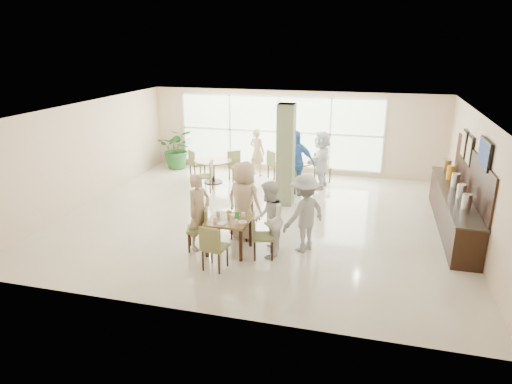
% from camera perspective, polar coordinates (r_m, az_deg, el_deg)
% --- Properties ---
extents(ground, '(10.00, 10.00, 0.00)m').
position_cam_1_polar(ground, '(11.87, 0.56, -3.20)').
color(ground, beige).
rests_on(ground, ground).
extents(room_shell, '(10.00, 10.00, 10.00)m').
position_cam_1_polar(room_shell, '(11.36, 0.58, 4.82)').
color(room_shell, white).
rests_on(room_shell, ground).
extents(window_bank, '(7.00, 0.04, 7.00)m').
position_cam_1_polar(window_bank, '(15.78, 2.85, 7.52)').
color(window_bank, silver).
rests_on(window_bank, ground).
extents(column, '(0.45, 0.45, 2.80)m').
position_cam_1_polar(column, '(12.48, 3.73, 4.59)').
color(column, '#7A825A').
rests_on(column, ground).
extents(main_table, '(0.89, 0.89, 0.75)m').
position_cam_1_polar(main_table, '(9.78, -3.39, -3.98)').
color(main_table, brown).
rests_on(main_table, ground).
extents(round_table_left, '(1.21, 1.21, 0.75)m').
position_cam_1_polar(round_table_left, '(14.70, -5.40, 3.43)').
color(round_table_left, brown).
rests_on(round_table_left, ground).
extents(round_table_right, '(1.06, 1.06, 0.75)m').
position_cam_1_polar(round_table_right, '(14.48, 5.04, 3.10)').
color(round_table_right, brown).
rests_on(round_table_right, ground).
extents(chairs_main_table, '(2.05, 2.09, 0.95)m').
position_cam_1_polar(chairs_main_table, '(9.81, -3.35, -5.02)').
color(chairs_main_table, olive).
rests_on(chairs_main_table, ground).
extents(chairs_table_left, '(1.96, 1.92, 0.95)m').
position_cam_1_polar(chairs_table_left, '(14.68, -5.40, 2.93)').
color(chairs_table_left, olive).
rests_on(chairs_table_left, ground).
extents(chairs_table_right, '(2.18, 1.87, 0.95)m').
position_cam_1_polar(chairs_table_right, '(14.57, 5.07, 2.81)').
color(chairs_table_right, olive).
rests_on(chairs_table_right, ground).
extents(tabletop_clutter, '(0.76, 0.73, 0.21)m').
position_cam_1_polar(tabletop_clutter, '(9.70, -3.24, -3.15)').
color(tabletop_clutter, white).
rests_on(tabletop_clutter, main_table).
extents(buffet_counter, '(0.64, 4.70, 1.95)m').
position_cam_1_polar(buffet_counter, '(12.00, 23.52, -1.74)').
color(buffet_counter, black).
rests_on(buffet_counter, ground).
extents(wall_tv, '(0.06, 1.00, 0.58)m').
position_cam_1_polar(wall_tv, '(10.57, 26.68, 4.32)').
color(wall_tv, black).
rests_on(wall_tv, ground).
extents(framed_art_a, '(0.05, 0.55, 0.70)m').
position_cam_1_polar(framed_art_a, '(12.17, 25.14, 4.70)').
color(framed_art_a, black).
rests_on(framed_art_a, ground).
extents(framed_art_b, '(0.05, 0.55, 0.70)m').
position_cam_1_polar(framed_art_b, '(12.94, 24.58, 5.50)').
color(framed_art_b, black).
rests_on(framed_art_b, ground).
extents(potted_plant, '(1.63, 1.63, 1.44)m').
position_cam_1_polar(potted_plant, '(16.56, -9.78, 5.39)').
color(potted_plant, '#235924').
rests_on(potted_plant, ground).
extents(teen_left, '(0.62, 0.73, 1.69)m').
position_cam_1_polar(teen_left, '(9.96, -7.12, -2.47)').
color(teen_left, tan).
rests_on(teen_left, ground).
extents(teen_far, '(1.00, 0.75, 1.83)m').
position_cam_1_polar(teen_far, '(10.36, -1.54, -1.08)').
color(teen_far, tan).
rests_on(teen_far, ground).
extents(teen_right, '(0.72, 0.87, 1.64)m').
position_cam_1_polar(teen_right, '(9.55, 1.60, -3.41)').
color(teen_right, white).
rests_on(teen_right, ground).
extents(teen_standing, '(1.17, 1.27, 1.71)m').
position_cam_1_polar(teen_standing, '(9.82, 6.07, -2.65)').
color(teen_standing, '#9E9EA1').
rests_on(teen_standing, ground).
extents(adult_a, '(1.21, 0.80, 1.92)m').
position_cam_1_polar(adult_a, '(13.45, 4.87, 3.65)').
color(adult_a, '#4179C3').
rests_on(adult_a, ground).
extents(adult_b, '(0.89, 1.72, 1.78)m').
position_cam_1_polar(adult_b, '(14.19, 8.18, 4.02)').
color(adult_b, white).
rests_on(adult_b, ground).
extents(adult_standing, '(0.69, 0.59, 1.62)m').
position_cam_1_polar(adult_standing, '(15.41, 0.14, 5.03)').
color(adult_standing, tan).
rests_on(adult_standing, ground).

